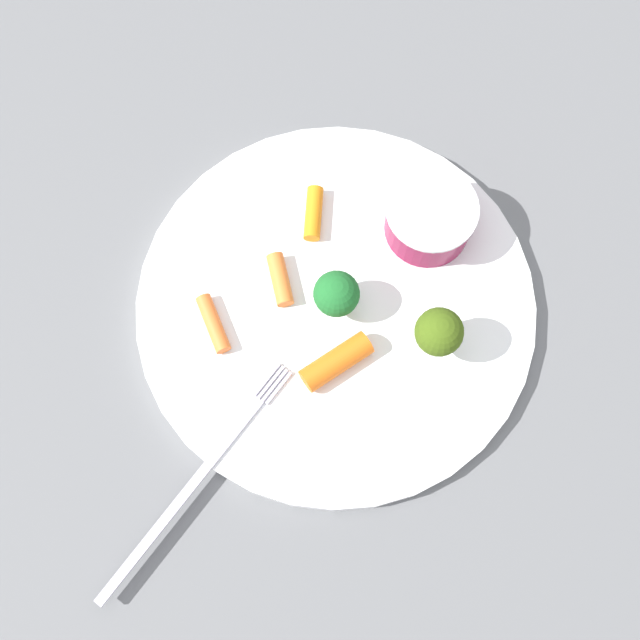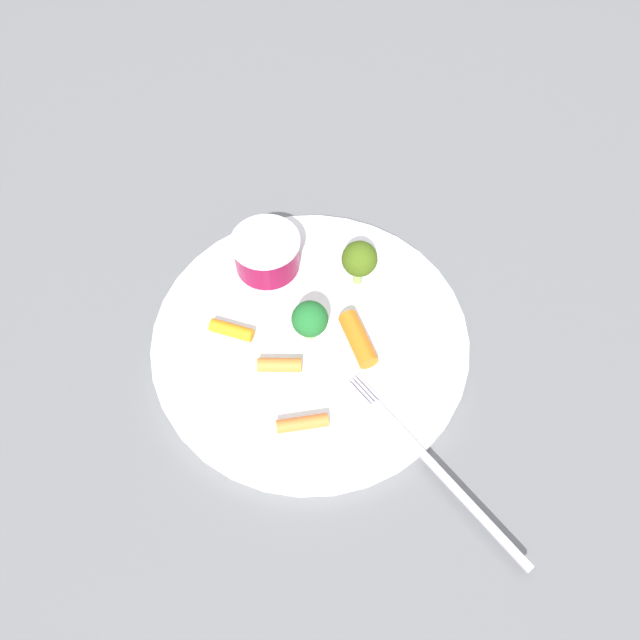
# 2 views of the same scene
# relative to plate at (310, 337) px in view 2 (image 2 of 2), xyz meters

# --- Properties ---
(ground_plane) EXTENTS (2.40, 2.40, 0.00)m
(ground_plane) POSITION_rel_plate_xyz_m (0.00, 0.00, -0.01)
(ground_plane) COLOR slate
(plate) EXTENTS (0.29, 0.29, 0.01)m
(plate) POSITION_rel_plate_xyz_m (0.00, 0.00, 0.00)
(plate) COLOR white
(plate) RESTS_ON ground_plane
(sauce_cup) EXTENTS (0.07, 0.07, 0.04)m
(sauce_cup) POSITION_rel_plate_xyz_m (0.08, -0.04, 0.02)
(sauce_cup) COLOR maroon
(sauce_cup) RESTS_ON plate
(broccoli_floret_0) EXTENTS (0.03, 0.03, 0.04)m
(broccoli_floret_0) POSITION_rel_plate_xyz_m (0.00, -0.00, 0.03)
(broccoli_floret_0) COLOR #8DBE70
(broccoli_floret_0) RESTS_ON plate
(broccoli_floret_1) EXTENTS (0.03, 0.03, 0.05)m
(broccoli_floret_1) POSITION_rel_plate_xyz_m (-0.00, -0.07, 0.04)
(broccoli_floret_1) COLOR #8BAD58
(broccoli_floret_1) RESTS_ON plate
(carrot_stick_0) EXTENTS (0.04, 0.02, 0.01)m
(carrot_stick_0) POSITION_rel_plate_xyz_m (0.06, 0.04, 0.01)
(carrot_stick_0) COLOR orange
(carrot_stick_0) RESTS_ON plate
(carrot_stick_1) EXTENTS (0.04, 0.03, 0.01)m
(carrot_stick_1) POSITION_rel_plate_xyz_m (0.00, 0.04, 0.01)
(carrot_stick_1) COLOR orange
(carrot_stick_1) RESTS_ON plate
(carrot_stick_2) EXTENTS (0.05, 0.04, 0.02)m
(carrot_stick_2) POSITION_rel_plate_xyz_m (-0.04, -0.02, 0.01)
(carrot_stick_2) COLOR orange
(carrot_stick_2) RESTS_ON plate
(carrot_stick_3) EXTENTS (0.04, 0.04, 0.01)m
(carrot_stick_3) POSITION_rel_plate_xyz_m (-0.05, 0.07, 0.01)
(carrot_stick_3) COLOR orange
(carrot_stick_3) RESTS_ON plate
(fork) EXTENTS (0.19, 0.06, 0.00)m
(fork) POSITION_rel_plate_xyz_m (-0.15, 0.04, 0.01)
(fork) COLOR #BAB2C5
(fork) RESTS_ON plate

